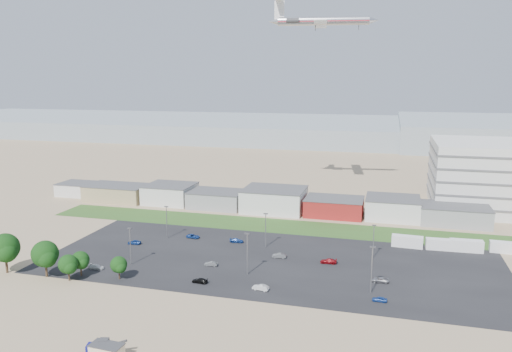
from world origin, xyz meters
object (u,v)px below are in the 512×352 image
(airliner, at_px, (323,21))
(parked_car_9, at_px, (193,236))
(parked_car_10, at_px, (96,267))
(parked_car_3, at_px, (200,281))
(parked_car_6, at_px, (237,240))
(tree_far_left, at_px, (5,251))
(parked_car_0, at_px, (380,280))
(portable_shed, at_px, (107,352))
(parked_car_13, at_px, (261,287))
(telehandler, at_px, (100,347))
(parked_car_2, at_px, (380,299))
(box_trailer_a, at_px, (407,241))
(parked_car_12, at_px, (328,261))
(parked_car_7, at_px, (279,256))
(parked_car_4, at_px, (211,264))
(parked_car_5, at_px, (134,242))

(airliner, distance_m, parked_car_9, 101.59)
(parked_car_10, bearing_deg, parked_car_3, -90.67)
(parked_car_6, bearing_deg, parked_car_3, 174.55)
(tree_far_left, bearing_deg, parked_car_0, 11.40)
(portable_shed, bearing_deg, parked_car_13, 66.30)
(telehandler, distance_m, parked_car_2, 58.20)
(parked_car_2, bearing_deg, box_trailer_a, 172.38)
(parked_car_10, height_order, parked_car_12, parked_car_12)
(tree_far_left, height_order, parked_car_7, tree_far_left)
(parked_car_2, xyz_separation_m, parked_car_7, (-26.92, 20.70, 0.08))
(portable_shed, xyz_separation_m, tree_far_left, (-45.63, 28.56, 4.26))
(airliner, xyz_separation_m, parked_car_7, (0.37, -78.32, -69.37))
(parked_car_3, bearing_deg, parked_car_7, 150.98)
(tree_far_left, distance_m, parked_car_12, 81.57)
(parked_car_4, height_order, parked_car_13, parked_car_13)
(parked_car_5, xyz_separation_m, parked_car_10, (0.31, -20.15, -0.06))
(telehandler, distance_m, parked_car_12, 64.02)
(airliner, xyz_separation_m, parked_car_9, (-28.64, -68.40, -69.43))
(portable_shed, xyz_separation_m, telehandler, (-2.09, 1.16, 0.03))
(telehandler, bearing_deg, box_trailer_a, 39.52)
(parked_car_4, relative_size, parked_car_9, 0.83)
(telehandler, height_order, parked_car_4, telehandler)
(portable_shed, relative_size, parked_car_6, 1.42)
(parked_car_6, distance_m, parked_car_10, 40.78)
(portable_shed, xyz_separation_m, parked_car_10, (-25.43, 36.45, -0.87))
(airliner, relative_size, parked_car_10, 10.71)
(tree_far_left, relative_size, parked_car_9, 2.79)
(airliner, bearing_deg, parked_car_2, -82.48)
(parked_car_3, relative_size, parked_car_10, 0.96)
(telehandler, relative_size, parked_car_12, 1.65)
(telehandler, bearing_deg, parked_car_7, 55.73)
(parked_car_0, height_order, parked_car_4, parked_car_0)
(box_trailer_a, relative_size, parked_car_5, 2.27)
(parked_car_3, xyz_separation_m, parked_car_12, (27.88, 20.77, 0.06))
(parked_car_12, bearing_deg, parked_car_7, -96.33)
(parked_car_2, bearing_deg, airliner, -162.52)
(parked_car_0, bearing_deg, telehandler, -46.57)
(parked_car_9, bearing_deg, parked_car_4, -141.75)
(parked_car_5, bearing_deg, tree_far_left, -40.78)
(parked_car_0, distance_m, parked_car_9, 59.13)
(parked_car_12, relative_size, parked_car_13, 1.11)
(parked_car_9, height_order, parked_car_10, parked_car_10)
(telehandler, relative_size, parked_car_2, 2.21)
(parked_car_5, height_order, parked_car_12, parked_car_5)
(parked_car_4, height_order, parked_car_10, parked_car_10)
(box_trailer_a, height_order, parked_car_6, box_trailer_a)
(airliner, relative_size, parked_car_5, 11.35)
(box_trailer_a, xyz_separation_m, parked_car_9, (-62.62, -8.55, -1.06))
(airliner, relative_size, parked_car_7, 11.31)
(parked_car_10, bearing_deg, parked_car_0, -79.70)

